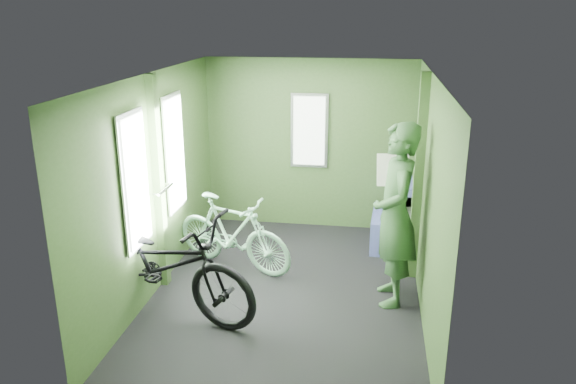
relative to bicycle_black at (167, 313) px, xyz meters
name	(u,v)px	position (x,y,z in m)	size (l,w,h in m)	color
room	(283,162)	(1.08, 0.66, 1.44)	(4.00, 4.02, 2.31)	black
bicycle_black	(167,313)	(0.00, 0.00, 0.00)	(0.72, 2.07, 1.09)	black
bicycle_mint	(233,269)	(0.42, 1.07, 0.00)	(0.43, 1.54, 0.93)	#93D4AE
passenger	(395,215)	(2.22, 0.62, 0.94)	(0.53, 0.75, 1.89)	#31552E
waste_box	(404,235)	(2.38, 1.42, 0.41)	(0.24, 0.33, 0.81)	gray
bench_seat	(392,226)	(2.26, 2.07, 0.26)	(0.51, 0.87, 0.89)	navy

